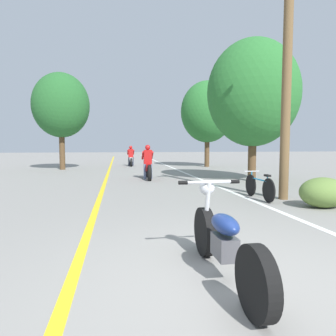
# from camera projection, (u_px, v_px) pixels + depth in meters

# --- Properties ---
(ground_plane) EXTENTS (120.00, 120.00, 0.00)m
(ground_plane) POSITION_uv_depth(u_px,v_px,m) (238.00, 285.00, 3.08)
(ground_plane) COLOR gray
(lane_stripe_center) EXTENTS (0.14, 48.00, 0.01)m
(lane_stripe_center) POSITION_uv_depth(u_px,v_px,m) (108.00, 174.00, 14.73)
(lane_stripe_center) COLOR yellow
(lane_stripe_center) RESTS_ON ground
(lane_stripe_edge) EXTENTS (0.14, 48.00, 0.01)m
(lane_stripe_edge) POSITION_uv_depth(u_px,v_px,m) (186.00, 173.00, 15.38)
(lane_stripe_edge) COLOR white
(lane_stripe_edge) RESTS_ON ground
(utility_pole) EXTENTS (1.10, 0.24, 6.92)m
(utility_pole) POSITION_uv_depth(u_px,v_px,m) (287.00, 63.00, 7.72)
(utility_pole) COLOR brown
(utility_pole) RESTS_ON ground
(roadside_tree_right_near) EXTENTS (3.67, 3.30, 5.61)m
(roadside_tree_right_near) POSITION_uv_depth(u_px,v_px,m) (253.00, 93.00, 11.83)
(roadside_tree_right_near) COLOR #513A23
(roadside_tree_right_near) RESTS_ON ground
(roadside_tree_right_far) EXTENTS (3.53, 3.18, 5.69)m
(roadside_tree_right_far) POSITION_uv_depth(u_px,v_px,m) (207.00, 112.00, 19.82)
(roadside_tree_right_far) COLOR #513A23
(roadside_tree_right_far) RESTS_ON ground
(roadside_tree_left) EXTENTS (3.27, 2.94, 5.65)m
(roadside_tree_left) POSITION_uv_depth(u_px,v_px,m) (61.00, 106.00, 17.45)
(roadside_tree_left) COLOR #513A23
(roadside_tree_left) RESTS_ON ground
(roadside_bush) EXTENTS (1.10, 0.88, 0.70)m
(roadside_bush) POSITION_uv_depth(u_px,v_px,m) (323.00, 192.00, 6.90)
(roadside_bush) COLOR #5B7A38
(roadside_bush) RESTS_ON ground
(motorcycle_foreground) EXTENTS (0.77, 2.11, 1.01)m
(motorcycle_foreground) POSITION_uv_depth(u_px,v_px,m) (223.00, 241.00, 3.21)
(motorcycle_foreground) COLOR black
(motorcycle_foreground) RESTS_ON ground
(motorcycle_rider_lead) EXTENTS (0.50, 2.02, 1.46)m
(motorcycle_rider_lead) POSITION_uv_depth(u_px,v_px,m) (148.00, 166.00, 12.75)
(motorcycle_rider_lead) COLOR black
(motorcycle_rider_lead) RESTS_ON ground
(motorcycle_rider_far) EXTENTS (0.50, 1.93, 1.41)m
(motorcycle_rider_far) POSITION_uv_depth(u_px,v_px,m) (131.00, 158.00, 20.86)
(motorcycle_rider_far) COLOR black
(motorcycle_rider_far) RESTS_ON ground
(bicycle_parked) EXTENTS (0.44, 1.64, 0.72)m
(bicycle_parked) POSITION_uv_depth(u_px,v_px,m) (259.00, 187.00, 7.98)
(bicycle_parked) COLOR black
(bicycle_parked) RESTS_ON ground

